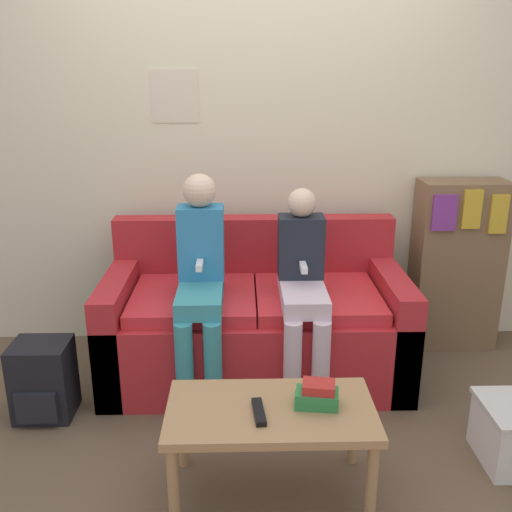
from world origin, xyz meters
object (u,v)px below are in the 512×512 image
couch (255,324)px  person_left (200,276)px  backpack (43,380)px  bookshelf (456,265)px  tv_remote (259,412)px  coffee_table (271,420)px  person_right (303,284)px

couch → person_left: (-0.29, -0.19, 0.36)m
person_left → backpack: (-0.78, -0.23, -0.46)m
bookshelf → person_left: bearing=-161.6°
tv_remote → bookshelf: bookshelf is taller
coffee_table → person_left: size_ratio=0.71×
couch → person_right: 0.44m
couch → coffee_table: couch is taller
person_left → bookshelf: bearing=18.4°
coffee_table → backpack: 1.27m
couch → coffee_table: size_ratio=2.00×
backpack → person_left: bearing=16.5°
couch → coffee_table: (0.04, -1.01, 0.05)m
tv_remote → person_left: bearing=102.5°
coffee_table → person_left: 0.94m
person_right → backpack: person_right is taller
person_left → tv_remote: person_left is taller
backpack → bookshelf: bearing=17.8°
coffee_table → backpack: (-1.11, 0.59, -0.15)m
couch → bookshelf: size_ratio=1.57×
person_left → couch: bearing=32.9°
couch → coffee_table: bearing=-88.0°
coffee_table → backpack: size_ratio=2.10×
backpack → coffee_table: bearing=-28.1°
couch → backpack: bearing=-158.7°
coffee_table → couch: bearing=92.0°
tv_remote → bookshelf: size_ratio=0.16×
couch → tv_remote: bearing=-90.7°
bookshelf → couch: bearing=-165.4°
couch → bookshelf: 1.31m
coffee_table → person_right: (0.20, 0.81, 0.26)m
person_left → person_right: bearing=-1.5°
coffee_table → bookshelf: (1.21, 1.33, 0.18)m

